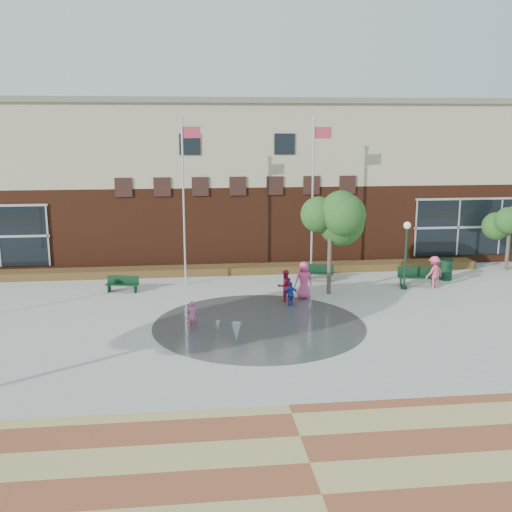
{
  "coord_description": "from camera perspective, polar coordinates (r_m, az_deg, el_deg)",
  "views": [
    {
      "loc": [
        -2.71,
        -19.42,
        7.75
      ],
      "look_at": [
        0.0,
        4.0,
        2.6
      ],
      "focal_mm": 42.0,
      "sensor_mm": 36.0,
      "label": 1
    }
  ],
  "objects": [
    {
      "name": "lamp_right",
      "position": [
        29.41,
        14.1,
        0.78
      ],
      "size": [
        0.35,
        0.35,
        3.31
      ],
      "color": "#11331D",
      "rests_on": "ground"
    },
    {
      "name": "bench_left",
      "position": [
        29.12,
        -12.61,
        -2.91
      ],
      "size": [
        1.59,
        0.73,
        0.77
      ],
      "rotation": [
        0.0,
        0.0,
        -0.2
      ],
      "color": "#11331D",
      "rests_on": "ground"
    },
    {
      "name": "child_splash",
      "position": [
        23.29,
        -6.08,
        -5.65
      ],
      "size": [
        0.45,
        0.31,
        1.18
      ],
      "primitive_type": "imported",
      "rotation": [
        0.0,
        0.0,
        3.2
      ],
      "color": "#BE4F84",
      "rests_on": "ground"
    },
    {
      "name": "adult_pink",
      "position": [
        27.31,
        4.57,
        -2.33
      ],
      "size": [
        0.93,
        0.69,
        1.73
      ],
      "primitive_type": "imported",
      "rotation": [
        0.0,
        0.0,
        3.32
      ],
      "color": "#DB4480",
      "rests_on": "ground"
    },
    {
      "name": "adult_red",
      "position": [
        26.76,
        2.77,
        -2.88
      ],
      "size": [
        0.86,
        0.76,
        1.48
      ],
      "primitive_type": "imported",
      "rotation": [
        0.0,
        0.0,
        3.46
      ],
      "color": "#AE1C3C",
      "rests_on": "ground"
    },
    {
      "name": "paver_band",
      "position": [
        14.89,
        5.15,
        -19.08
      ],
      "size": [
        46.0,
        6.0,
        0.01
      ],
      "primitive_type": "cube",
      "color": "brown",
      "rests_on": "ground"
    },
    {
      "name": "plaza_concrete",
      "position": [
        24.82,
        0.0,
        -5.87
      ],
      "size": [
        46.0,
        18.0,
        0.01
      ],
      "primitive_type": "cube",
      "color": "#A8A8A0",
      "rests_on": "ground"
    },
    {
      "name": "bench_right",
      "position": [
        30.51,
        15.07,
        -2.24
      ],
      "size": [
        1.92,
        0.95,
        0.93
      ],
      "rotation": [
        0.0,
        0.0,
        -0.24
      ],
      "color": "#11331D",
      "rests_on": "ground"
    },
    {
      "name": "trash_can",
      "position": [
        32.1,
        17.63,
        -1.2
      ],
      "size": [
        0.68,
        0.68,
        1.12
      ],
      "color": "#11331D",
      "rests_on": "ground"
    },
    {
      "name": "library_building",
      "position": [
        37.13,
        -2.41,
        7.51
      ],
      "size": [
        44.4,
        10.4,
        9.2
      ],
      "color": "#502415",
      "rests_on": "ground"
    },
    {
      "name": "tree_mid",
      "position": [
        27.62,
        7.11,
        3.32
      ],
      "size": [
        2.83,
        2.83,
        4.77
      ],
      "color": "#44382B",
      "rests_on": "ground"
    },
    {
      "name": "ground",
      "position": [
        21.09,
        1.26,
        -9.24
      ],
      "size": [
        120.0,
        120.0,
        0.0
      ],
      "primitive_type": "plane",
      "color": "#666056",
      "rests_on": "ground"
    },
    {
      "name": "water_jet_b",
      "position": [
        23.21,
        -3.66,
        -7.21
      ],
      "size": [
        0.18,
        0.18,
        0.4
      ],
      "primitive_type": "cone",
      "rotation": [
        3.14,
        0.0,
        0.0
      ],
      "color": "white",
      "rests_on": "ground"
    },
    {
      "name": "bench_mid",
      "position": [
        30.6,
        5.83,
        -1.89
      ],
      "size": [
        1.73,
        0.88,
        0.84
      ],
      "rotation": [
        0.0,
        0.0,
        -0.26
      ],
      "color": "#11331D",
      "rests_on": "ground"
    },
    {
      "name": "person_bench",
      "position": [
        30.27,
        16.61,
        -1.49
      ],
      "size": [
        1.17,
        0.96,
        1.58
      ],
      "primitive_type": "imported",
      "rotation": [
        0.0,
        0.0,
        3.57
      ],
      "color": "#E45176",
      "rests_on": "ground"
    },
    {
      "name": "flagpole_right",
      "position": [
        30.57,
        5.5,
        6.26
      ],
      "size": [
        1.01,
        0.16,
        8.15
      ],
      "rotation": [
        0.0,
        0.0,
        0.07
      ],
      "color": "silver",
      "rests_on": "ground"
    },
    {
      "name": "water_jet_a",
      "position": [
        22.13,
        -1.87,
        -8.19
      ],
      "size": [
        0.36,
        0.36,
        0.7
      ],
      "primitive_type": "cone",
      "rotation": [
        3.14,
        0.0,
        0.0
      ],
      "color": "white",
      "rests_on": "ground"
    },
    {
      "name": "flagpole_left",
      "position": [
        29.13,
        -6.84,
        5.9
      ],
      "size": [
        0.96,
        0.16,
        8.15
      ],
      "rotation": [
        0.0,
        0.0,
        0.08
      ],
      "color": "silver",
      "rests_on": "ground"
    },
    {
      "name": "splash_pad",
      "position": [
        23.88,
        0.28,
        -6.61
      ],
      "size": [
        8.4,
        8.4,
        0.01
      ],
      "primitive_type": "cylinder",
      "color": "#383A3D",
      "rests_on": "ground"
    },
    {
      "name": "flower_bed",
      "position": [
        32.09,
        -1.56,
        -1.66
      ],
      "size": [
        26.0,
        1.2,
        0.4
      ],
      "primitive_type": "cube",
      "color": "maroon",
      "rests_on": "ground"
    },
    {
      "name": "tree_small_right",
      "position": [
        35.11,
        23.06,
        3.09
      ],
      "size": [
        2.18,
        2.18,
        3.72
      ],
      "color": "#44382B",
      "rests_on": "ground"
    },
    {
      "name": "child_blue",
      "position": [
        26.19,
        3.34,
        -3.65
      ],
      "size": [
        0.66,
        0.3,
        1.11
      ],
      "primitive_type": "imported",
      "rotation": [
        0.0,
        0.0,
        3.19
      ],
      "color": "#2242B5",
      "rests_on": "ground"
    }
  ]
}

